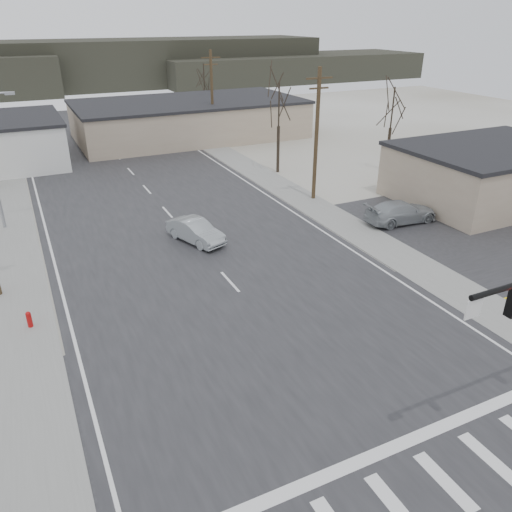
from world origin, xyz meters
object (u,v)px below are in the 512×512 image
Objects in this scene: car_far_a at (117,136)px; car_far_b at (52,127)px; fire_hydrant at (29,319)px; sedan_crossing at (196,231)px; car_parked_dark_a at (457,201)px; car_parked_silver at (401,212)px.

car_far_b is (-6.18, 9.62, -0.11)m from car_far_a.
sedan_crossing is at bearing 30.09° from fire_hydrant.
car_parked_dark_a is 0.70× the size of car_parked_silver.
car_far_a is 37.82m from car_parked_dark_a.
car_parked_dark_a is at bearing 5.94° from fire_hydrant.
car_far_b is at bearing 77.12° from sedan_crossing.
car_parked_silver reaches higher than fire_hydrant.
car_parked_silver is (-5.60, -0.22, 0.13)m from car_parked_dark_a.
fire_hydrant is at bearing 90.20° from car_parked_dark_a.
car_parked_dark_a reaches higher than fire_hydrant.
sedan_crossing is 39.98m from car_far_b.
sedan_crossing reaches higher than car_parked_dark_a.
car_far_a is at bearing 23.78° from car_parked_dark_a.
car_parked_silver is at bearing -32.37° from sedan_crossing.
sedan_crossing reaches higher than fire_hydrant.
fire_hydrant is 0.20× the size of sedan_crossing.
sedan_crossing is 14.52m from car_parked_silver.
car_far_a is at bearing 72.29° from fire_hydrant.
sedan_crossing is 0.83× the size of car_parked_silver.
car_far_b is 1.15× the size of car_parked_dark_a.
car_far_a is 1.09× the size of car_parked_silver.
sedan_crossing is at bearing 106.11° from car_far_a.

